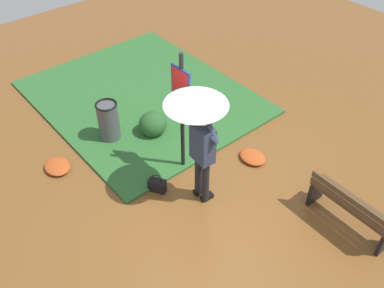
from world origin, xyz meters
name	(u,v)px	position (x,y,z in m)	size (l,w,h in m)	color
ground_plane	(216,205)	(0.00, 0.00, 0.00)	(18.00, 18.00, 0.00)	brown
grass_verge	(142,97)	(3.36, -0.86, 0.03)	(4.80, 4.00, 0.05)	#2D662D
person_with_umbrella	(199,122)	(0.38, 0.08, 1.55)	(0.96, 0.96, 2.04)	black
info_sign_post	(182,101)	(1.08, -0.16, 1.44)	(0.44, 0.07, 2.30)	black
handbag	(157,185)	(0.89, 0.55, 0.13)	(0.33, 0.28, 0.37)	black
park_bench	(351,208)	(-1.62, -1.28, 0.40)	(1.40, 0.41, 0.75)	black
trash_bin	(109,122)	(2.60, 0.42, 0.42)	(0.42, 0.42, 0.83)	#4C4C51
shrub_cluster	(153,124)	(2.21, -0.32, 0.23)	(0.60, 0.55, 0.49)	#285628
leaf_pile_near_person	(57,166)	(2.49, 1.62, 0.06)	(0.54, 0.43, 0.12)	#B74C1E
leaf_pile_by_bench	(253,157)	(0.39, -1.27, 0.06)	(0.52, 0.42, 0.11)	#B74C1E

